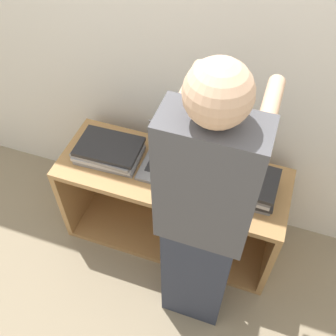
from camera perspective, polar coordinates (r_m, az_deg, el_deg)
name	(u,v)px	position (r m, az deg, el deg)	size (l,w,h in m)	color
ground_plane	(159,263)	(2.69, -1.26, -13.69)	(12.00, 12.00, 0.00)	gray
wall_back	(195,58)	(2.16, 3.89, 15.61)	(8.00, 0.05, 2.40)	silver
cart	(175,198)	(2.56, 1.03, -4.31)	(1.35, 0.50, 0.66)	#A87A47
laptop_open	(176,159)	(2.26, 1.12, 1.31)	(0.37, 0.37, 0.24)	gray
laptop_stack_left	(109,151)	(2.34, -8.60, 2.50)	(0.38, 0.26, 0.10)	gray
laptop_stack_right	(241,183)	(2.17, 10.58, -2.19)	(0.39, 0.27, 0.12)	gray
person	(203,223)	(1.80, 5.06, -8.02)	(0.40, 0.53, 1.75)	#2D3342
inventory_tag	(241,185)	(2.08, 10.54, -2.38)	(0.06, 0.02, 0.01)	red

